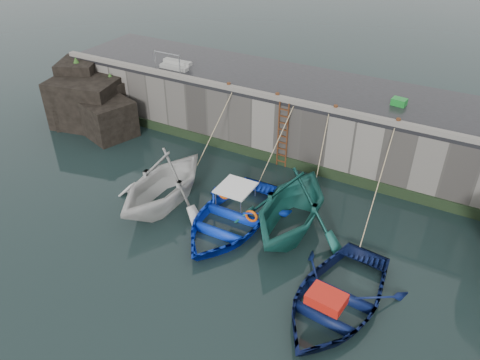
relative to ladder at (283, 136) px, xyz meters
The scene contains 21 objects.
ground 10.24m from the ladder, 78.60° to the right, with size 120.00×120.00×0.00m, color black.
quay_back 3.27m from the ladder, 52.28° to the left, with size 30.00×5.00×3.00m, color slate.
road_back 3.59m from the ladder, 52.28° to the left, with size 30.00×5.00×0.16m, color black.
kerb_back 2.62m from the ladder, ahead, with size 30.00×0.30×0.20m, color slate.
algae_back 2.41m from the ladder, ahead, with size 30.00×0.08×0.50m, color black.
rock_outcrop 10.95m from the ladder, behind, with size 5.85×4.24×3.41m.
ladder is the anchor object (origin of this frame).
boat_near_white 6.12m from the ladder, 120.43° to the right, with size 4.43×5.13×2.70m, color silver.
boat_near_white_rope 3.61m from the ladder, 157.27° to the right, with size 0.04×3.73×3.10m, color tan, non-canonical shape.
boat_near_blue 5.22m from the ladder, 89.02° to the right, with size 3.94×5.51×1.14m, color #0D31C3.
boat_near_blue_rope 1.99m from the ladder, 85.93° to the right, with size 0.04×3.65×3.10m, color tan, non-canonical shape.
boat_near_blacktrim 4.94m from the ladder, 60.77° to the right, with size 4.59×5.32×2.80m, color #195950.
boat_near_blacktrim_rope 2.88m from the ladder, 18.15° to the right, with size 0.04×3.09×3.10m, color tan, non-canonical shape.
boat_near_navy 8.74m from the ladder, 53.62° to the right, with size 3.79×5.31×1.10m, color #09143E.
boat_near_navy_rope 5.76m from the ladder, 23.03° to the right, with size 0.04×5.20×3.10m, color tan, non-canonical shape.
fish_crate 5.24m from the ladder, 27.56° to the left, with size 0.61×0.45×0.30m, color #167A26.
railing 7.10m from the ladder, 168.83° to the left, with size 1.60×1.05×1.00m.
bollard_a 3.47m from the ladder, behind, with size 0.18×0.18×0.28m, color #3F1E0F.
bollard_b 1.81m from the ladder, 146.14° to the left, with size 0.18×0.18×0.28m, color #3F1E0F.
bollard_c 2.81m from the ladder, ahead, with size 0.18×0.18×0.28m, color #3F1E0F.
bollard_d 5.11m from the ladder, ahead, with size 0.18×0.18×0.28m, color #3F1E0F.
Camera 1 is at (5.46, -7.50, 11.55)m, focal length 35.00 mm.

